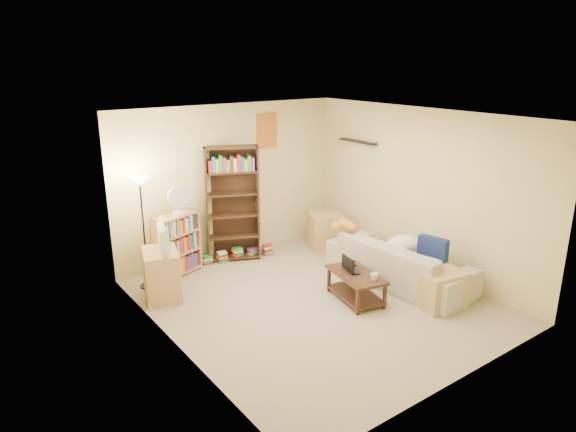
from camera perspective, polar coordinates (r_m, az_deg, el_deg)
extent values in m
plane|color=tan|center=(7.11, 3.11, -9.46)|extent=(4.50, 4.50, 0.00)
cube|color=beige|center=(8.44, -6.43, 3.83)|extent=(4.00, 0.04, 2.50)
cube|color=beige|center=(5.21, 19.19, -5.68)|extent=(4.00, 0.04, 2.50)
cube|color=beige|center=(5.66, -12.65, -3.29)|extent=(0.04, 4.50, 2.50)
cube|color=beige|center=(8.02, 14.45, 2.67)|extent=(0.04, 4.50, 2.50)
cube|color=white|center=(6.39, 3.48, 10.99)|extent=(4.00, 4.50, 0.04)
cube|color=red|center=(8.66, -2.38, 9.45)|extent=(0.40, 0.02, 0.58)
cube|color=black|center=(8.71, 7.80, 8.22)|extent=(0.12, 0.80, 0.03)
imported|color=beige|center=(7.71, 12.24, -5.02)|extent=(2.32, 1.15, 0.65)
cube|color=navy|center=(7.43, 15.78, -3.72)|extent=(0.20, 0.44, 0.38)
ellipsoid|color=white|center=(7.78, 12.77, -3.04)|extent=(0.59, 0.42, 0.25)
ellipsoid|color=orange|center=(7.91, 6.51, -1.01)|extent=(0.41, 0.21, 0.17)
sphere|color=orange|center=(7.75, 5.32, -1.19)|extent=(0.14, 0.14, 0.14)
cube|color=#402718|center=(7.06, 7.60, -6.48)|extent=(0.66, 0.96, 0.04)
cube|color=#402718|center=(7.18, 7.51, -8.62)|extent=(0.63, 0.91, 0.03)
cube|color=#402718|center=(6.74, 7.75, -9.35)|extent=(0.04, 0.04, 0.39)
cube|color=#402718|center=(6.95, 10.70, -8.65)|extent=(0.04, 0.04, 0.39)
cube|color=#402718|center=(7.34, 4.57, -6.93)|extent=(0.04, 0.04, 0.39)
cube|color=#402718|center=(7.53, 7.36, -6.37)|extent=(0.04, 0.04, 0.39)
imported|color=black|center=(7.14, 7.52, -5.90)|extent=(0.45, 0.41, 0.02)
cube|color=white|center=(7.04, 6.67, -5.30)|extent=(0.07, 0.29, 0.20)
imported|color=white|center=(6.86, 9.56, -6.70)|extent=(0.14, 0.14, 0.09)
cube|color=black|center=(7.32, 7.07, -5.31)|extent=(0.06, 0.16, 0.02)
cube|color=tan|center=(7.28, -13.86, -6.34)|extent=(0.62, 0.75, 0.69)
imported|color=black|center=(7.08, -14.17, -2.30)|extent=(0.74, 0.47, 0.40)
cube|color=#3D2617|center=(8.27, -6.19, 1.30)|extent=(0.88, 0.60, 1.87)
cube|color=tan|center=(7.96, -12.24, -3.12)|extent=(0.80, 0.53, 0.95)
cylinder|color=silver|center=(7.81, -12.05, 0.33)|extent=(0.19, 0.19, 0.04)
cylinder|color=silver|center=(7.78, -12.10, 1.03)|extent=(0.02, 0.02, 0.19)
cylinder|color=silver|center=(7.71, -12.08, 2.13)|extent=(0.34, 0.06, 0.34)
cylinder|color=black|center=(7.79, -15.22, -7.48)|extent=(0.24, 0.24, 0.03)
cylinder|color=black|center=(7.52, -15.67, -2.25)|extent=(0.03, 0.03, 1.53)
cone|color=#FFF6C6|center=(7.30, -16.18, 3.69)|extent=(0.28, 0.28, 0.12)
cube|color=tan|center=(8.91, 4.19, -1.67)|extent=(0.71, 0.71, 0.62)
cube|color=tan|center=(7.18, 16.53, -7.72)|extent=(0.67, 0.59, 0.50)
cube|color=red|center=(8.38, -9.00, -4.85)|extent=(0.17, 0.13, 0.14)
cube|color=#1966B2|center=(8.44, -7.30, -4.51)|extent=(0.17, 0.13, 0.17)
cube|color=gold|center=(8.50, -5.62, -4.17)|extent=(0.17, 0.13, 0.20)
cube|color=#268C33|center=(8.58, -3.96, -4.07)|extent=(0.17, 0.13, 0.16)
cube|color=#7F338C|center=(8.66, -2.34, -3.73)|extent=(0.17, 0.13, 0.19)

